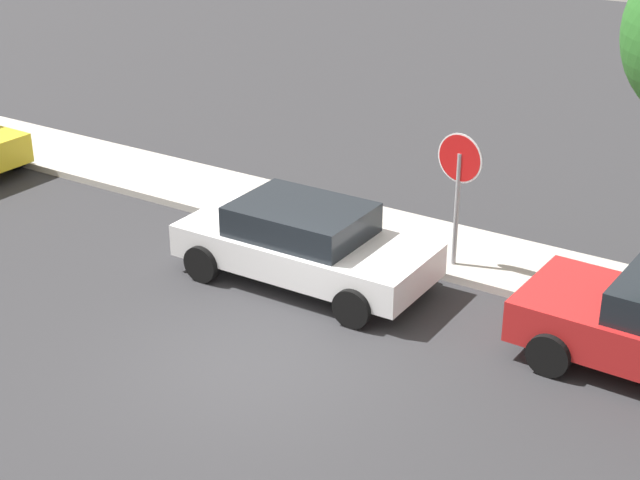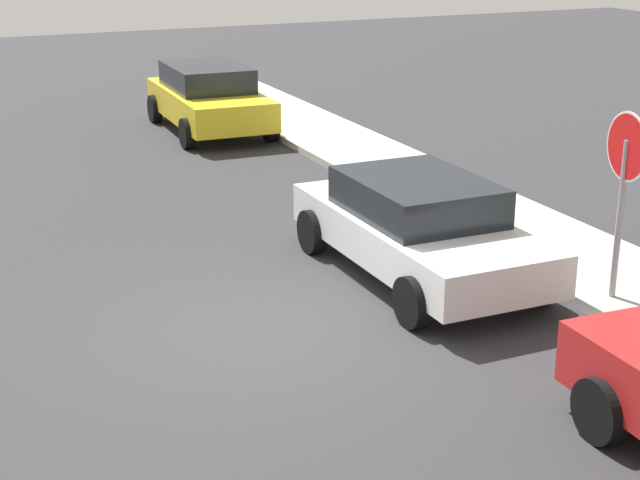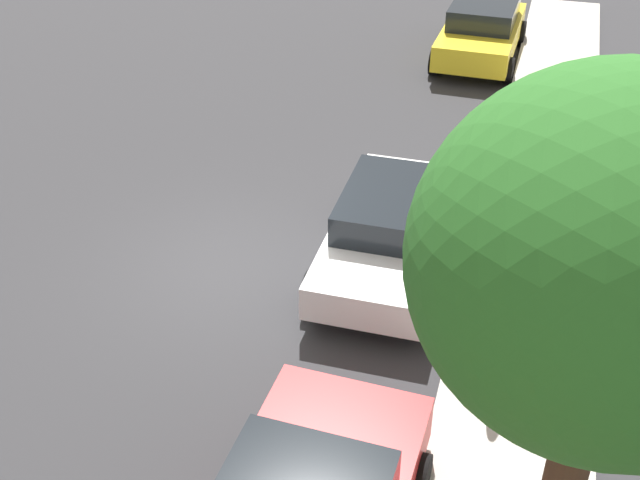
# 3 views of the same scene
# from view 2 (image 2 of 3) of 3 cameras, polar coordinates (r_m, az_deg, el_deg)

# --- Properties ---
(ground_plane) EXTENTS (60.00, 60.00, 0.00)m
(ground_plane) POSITION_cam_2_polar(r_m,az_deg,el_deg) (11.72, -3.04, -5.17)
(ground_plane) COLOR #2D2D30
(sidewalk_curb) EXTENTS (32.00, 2.03, 0.14)m
(sidewalk_curb) POSITION_cam_2_polar(r_m,az_deg,el_deg) (13.99, 15.52, -1.50)
(sidewalk_curb) COLOR #B2ADA3
(sidewalk_curb) RESTS_ON ground_plane
(stop_sign) EXTENTS (0.84, 0.13, 2.48)m
(stop_sign) POSITION_cam_2_polar(r_m,az_deg,el_deg) (12.34, 17.28, 3.69)
(stop_sign) COLOR gray
(stop_sign) RESTS_ON ground_plane
(parked_car_white) EXTENTS (4.33, 2.08, 1.36)m
(parked_car_white) POSITION_cam_2_polar(r_m,az_deg,el_deg) (13.19, 5.75, 0.82)
(parked_car_white) COLOR white
(parked_car_white) RESTS_ON ground_plane
(parked_car_yellow) EXTENTS (4.25, 2.14, 1.46)m
(parked_car_yellow) POSITION_cam_2_polar(r_m,az_deg,el_deg) (22.11, -6.48, 8.26)
(parked_car_yellow) COLOR yellow
(parked_car_yellow) RESTS_ON ground_plane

